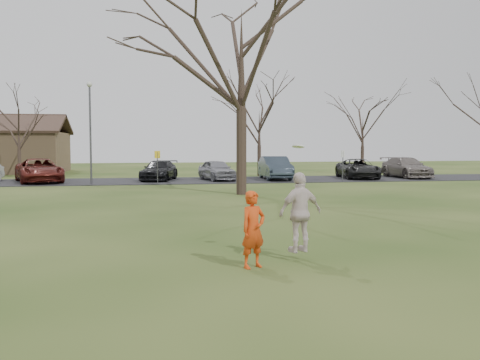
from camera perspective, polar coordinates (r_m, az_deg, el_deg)
The scene contains 15 objects.
ground at distance 10.74m, azimuth 3.74°, elevation -9.49°, with size 120.00×120.00×0.00m, color #1E380F.
parking_strip at distance 35.32m, azimuth -5.90°, elevation -0.05°, with size 62.00×6.50×0.04m, color black.
player_defender at distance 10.47m, azimuth 1.46°, elevation -5.47°, with size 0.57×0.37×1.56m, color red.
car_2 at distance 35.65m, azimuth -21.26°, elevation 1.00°, with size 2.54×5.50×1.53m, color #5C1C15.
car_3 at distance 35.63m, azimuth -8.90°, elevation 1.06°, with size 1.86×4.58×1.33m, color black.
car_4 at distance 35.26m, azimuth -2.58°, elevation 1.13°, with size 1.65×4.10×1.40m, color gray.
car_5 at distance 36.11m, azimuth 3.91°, elevation 1.35°, with size 1.69×4.85×1.60m, color #2E3A46.
car_6 at distance 38.01m, azimuth 12.86°, elevation 1.23°, with size 2.31×5.01×1.39m, color black.
car_7 at distance 39.92m, azimuth 17.87°, elevation 1.33°, with size 2.08×5.11×1.48m, color slate.
catching_play at distance 11.16m, azimuth 6.65°, elevation -3.54°, with size 1.09×0.68×2.32m.
lamp_post at distance 32.87m, azimuth -16.19°, elevation 6.40°, with size 0.34×0.34×6.27m.
sign_yellow at distance 32.17m, azimuth -9.09°, elevation 2.07°, with size 0.35×0.35×2.08m.
sign_white at distance 34.50m, azimuth 11.27°, elevation 2.17°, with size 0.35×0.35×2.08m.
big_tree at distance 25.94m, azimuth 0.16°, elevation 13.98°, with size 9.00×9.00×14.00m, color #352821, non-canonical shape.
small_tree_row at distance 40.81m, azimuth -0.26°, elevation 5.95°, with size 55.00×5.90×8.50m.
Camera 1 is at (-2.48, -10.15, 2.50)m, focal length 38.71 mm.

